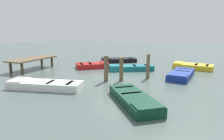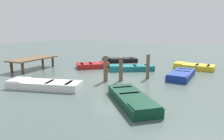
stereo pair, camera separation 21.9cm
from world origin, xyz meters
The scene contains 12 objects.
ground_plane centered at (0.00, 0.00, 0.00)m, with size 80.00×80.00×0.00m, color #4C5B56.
dock_segment centered at (-1.34, 6.73, 0.82)m, with size 4.33×2.02×0.95m.
rowboat_blue centered at (1.55, -4.64, 0.22)m, with size 3.61×1.37×0.46m.
rowboat_white centered at (-4.91, 1.69, 0.22)m, with size 2.49×4.33×0.46m.
rowboat_black centered at (5.49, 2.16, 0.22)m, with size 3.18×3.55×0.46m.
rowboat_yellow centered at (5.25, -4.97, 0.22)m, with size 1.62×3.15×0.46m.
rowboat_red centered at (1.66, 2.79, 0.22)m, with size 2.97×3.01×0.46m.
rowboat_dark_green centered at (-4.76, -3.62, 0.22)m, with size 3.51×3.44×0.46m.
rowboat_teal centered at (2.15, -0.59, 0.22)m, with size 3.02×3.58×0.46m.
mooring_piling_far_right centered at (0.18, -2.66, 0.82)m, with size 0.23×0.23×1.64m, color brown.
mooring_piling_center centered at (-1.88, -0.57, 0.82)m, with size 0.27×0.27×1.65m, color brown.
mooring_piling_mid_left centered at (-1.28, -1.36, 0.76)m, with size 0.25×0.25×1.52m, color brown.
Camera 2 is at (-12.71, -6.99, 3.26)m, focal length 32.37 mm.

